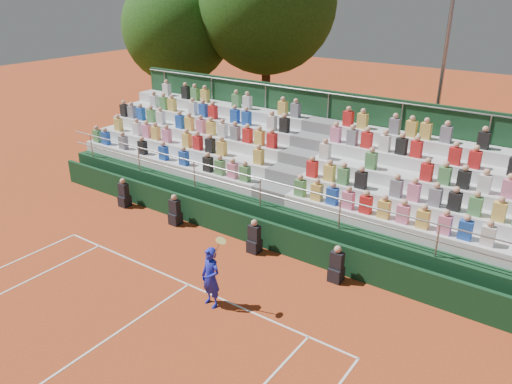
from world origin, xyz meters
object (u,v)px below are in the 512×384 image
Objects in this scene: tennis_player at (211,277)px; floodlight_mast at (443,67)px; tree_west at (177,28)px; tree_east at (267,3)px.

floodlight_mast is (2.05, 12.36, 4.26)m from tennis_player.
tree_west is at bearing 135.46° from tennis_player.
tree_east reaches higher than tennis_player.
tree_east is at bearing 165.29° from floodlight_mast.
tree_east is at bearing 24.60° from tree_west.
tree_east reaches higher than tree_west.
tree_west is (-13.18, 12.97, 4.99)m from tennis_player.
floodlight_mast is at bearing -14.71° from tree_east.
tennis_player is 0.25× the size of floodlight_mast.
tree_west is 15.27m from floodlight_mast.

